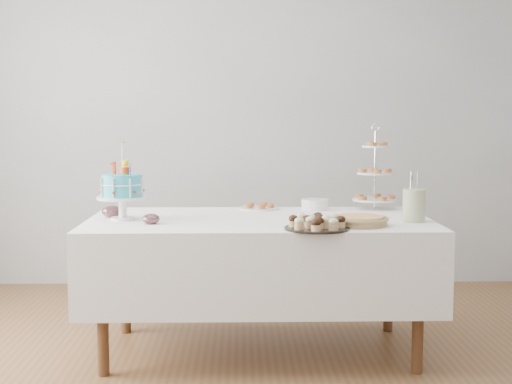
{
  "coord_description": "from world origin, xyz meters",
  "views": [
    {
      "loc": [
        -0.11,
        -3.68,
        1.34
      ],
      "look_at": [
        -0.02,
        0.3,
        0.92
      ],
      "focal_mm": 50.0,
      "sensor_mm": 36.0,
      "label": 1
    }
  ],
  "objects_px": {
    "birthday_cake": "(123,199)",
    "plate_stack": "(315,204)",
    "table": "(259,258)",
    "utensil_pitcher": "(414,204)",
    "pie": "(359,220)",
    "jam_bowl_a": "(151,219)",
    "jam_bowl_b": "(112,211)",
    "cupcake_tray": "(317,222)",
    "pastry_plate": "(259,207)",
    "tiered_stand": "(375,174)"
  },
  "relations": [
    {
      "from": "birthday_cake",
      "to": "jam_bowl_b",
      "type": "bearing_deg",
      "value": 139.82
    },
    {
      "from": "pastry_plate",
      "to": "jam_bowl_b",
      "type": "bearing_deg",
      "value": -158.88
    },
    {
      "from": "birthday_cake",
      "to": "plate_stack",
      "type": "height_order",
      "value": "birthday_cake"
    },
    {
      "from": "pastry_plate",
      "to": "tiered_stand",
      "type": "bearing_deg",
      "value": -0.0
    },
    {
      "from": "pastry_plate",
      "to": "utensil_pitcher",
      "type": "relative_size",
      "value": 0.9
    },
    {
      "from": "jam_bowl_a",
      "to": "utensil_pitcher",
      "type": "bearing_deg",
      "value": 1.93
    },
    {
      "from": "cupcake_tray",
      "to": "pie",
      "type": "relative_size",
      "value": 1.06
    },
    {
      "from": "pie",
      "to": "cupcake_tray",
      "type": "bearing_deg",
      "value": -150.85
    },
    {
      "from": "jam_bowl_a",
      "to": "jam_bowl_b",
      "type": "relative_size",
      "value": 0.82
    },
    {
      "from": "cupcake_tray",
      "to": "utensil_pitcher",
      "type": "xyz_separation_m",
      "value": [
        0.56,
        0.25,
        0.06
      ]
    },
    {
      "from": "birthday_cake",
      "to": "pie",
      "type": "relative_size",
      "value": 1.38
    },
    {
      "from": "tiered_stand",
      "to": "jam_bowl_b",
      "type": "xyz_separation_m",
      "value": [
        -1.57,
        -0.33,
        -0.19
      ]
    },
    {
      "from": "cupcake_tray",
      "to": "utensil_pitcher",
      "type": "height_order",
      "value": "utensil_pitcher"
    },
    {
      "from": "tiered_stand",
      "to": "jam_bowl_b",
      "type": "height_order",
      "value": "tiered_stand"
    },
    {
      "from": "pie",
      "to": "jam_bowl_a",
      "type": "relative_size",
      "value": 3.31
    },
    {
      "from": "cupcake_tray",
      "to": "jam_bowl_a",
      "type": "bearing_deg",
      "value": 166.65
    },
    {
      "from": "table",
      "to": "pastry_plate",
      "type": "height_order",
      "value": "pastry_plate"
    },
    {
      "from": "birthday_cake",
      "to": "pastry_plate",
      "type": "bearing_deg",
      "value": 44.75
    },
    {
      "from": "cupcake_tray",
      "to": "utensil_pitcher",
      "type": "relative_size",
      "value": 1.22
    },
    {
      "from": "table",
      "to": "jam_bowl_a",
      "type": "bearing_deg",
      "value": -161.63
    },
    {
      "from": "utensil_pitcher",
      "to": "jam_bowl_a",
      "type": "bearing_deg",
      "value": 166.03
    },
    {
      "from": "plate_stack",
      "to": "cupcake_tray",
      "type": "bearing_deg",
      "value": -95.27
    },
    {
      "from": "plate_stack",
      "to": "jam_bowl_b",
      "type": "distance_m",
      "value": 1.23
    },
    {
      "from": "table",
      "to": "tiered_stand",
      "type": "xyz_separation_m",
      "value": [
        0.73,
        0.4,
        0.45
      ]
    },
    {
      "from": "pastry_plate",
      "to": "utensil_pitcher",
      "type": "height_order",
      "value": "utensil_pitcher"
    },
    {
      "from": "tiered_stand",
      "to": "utensil_pitcher",
      "type": "height_order",
      "value": "tiered_stand"
    },
    {
      "from": "plate_stack",
      "to": "pastry_plate",
      "type": "bearing_deg",
      "value": 176.3
    },
    {
      "from": "birthday_cake",
      "to": "cupcake_tray",
      "type": "bearing_deg",
      "value": -4.11
    },
    {
      "from": "cupcake_tray",
      "to": "jam_bowl_b",
      "type": "distance_m",
      "value": 1.22
    },
    {
      "from": "utensil_pitcher",
      "to": "jam_bowl_b",
      "type": "bearing_deg",
      "value": 156.71
    },
    {
      "from": "tiered_stand",
      "to": "cupcake_tray",
      "type": "bearing_deg",
      "value": -119.07
    },
    {
      "from": "cupcake_tray",
      "to": "jam_bowl_a",
      "type": "distance_m",
      "value": 0.89
    },
    {
      "from": "pie",
      "to": "jam_bowl_a",
      "type": "height_order",
      "value": "jam_bowl_a"
    },
    {
      "from": "jam_bowl_b",
      "to": "table",
      "type": "bearing_deg",
      "value": -4.88
    },
    {
      "from": "pastry_plate",
      "to": "jam_bowl_a",
      "type": "bearing_deg",
      "value": -135.02
    },
    {
      "from": "table",
      "to": "cupcake_tray",
      "type": "distance_m",
      "value": 0.56
    },
    {
      "from": "jam_bowl_b",
      "to": "tiered_stand",
      "type": "bearing_deg",
      "value": 11.82
    },
    {
      "from": "cupcake_tray",
      "to": "pastry_plate",
      "type": "height_order",
      "value": "cupcake_tray"
    },
    {
      "from": "birthday_cake",
      "to": "jam_bowl_a",
      "type": "height_order",
      "value": "birthday_cake"
    },
    {
      "from": "tiered_stand",
      "to": "pie",
      "type": "bearing_deg",
      "value": -107.3
    },
    {
      "from": "pie",
      "to": "jam_bowl_b",
      "type": "relative_size",
      "value": 2.71
    },
    {
      "from": "birthday_cake",
      "to": "plate_stack",
      "type": "distance_m",
      "value": 1.19
    },
    {
      "from": "table",
      "to": "tiered_stand",
      "type": "bearing_deg",
      "value": 28.79
    },
    {
      "from": "pastry_plate",
      "to": "jam_bowl_b",
      "type": "height_order",
      "value": "jam_bowl_b"
    },
    {
      "from": "pie",
      "to": "pastry_plate",
      "type": "xyz_separation_m",
      "value": [
        -0.51,
        0.67,
        -0.01
      ]
    },
    {
      "from": "pastry_plate",
      "to": "jam_bowl_b",
      "type": "relative_size",
      "value": 2.12
    },
    {
      "from": "table",
      "to": "utensil_pitcher",
      "type": "bearing_deg",
      "value": -9.87
    },
    {
      "from": "tiered_stand",
      "to": "jam_bowl_b",
      "type": "bearing_deg",
      "value": -168.18
    },
    {
      "from": "pie",
      "to": "jam_bowl_a",
      "type": "bearing_deg",
      "value": 176.17
    },
    {
      "from": "tiered_stand",
      "to": "jam_bowl_a",
      "type": "height_order",
      "value": "tiered_stand"
    }
  ]
}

